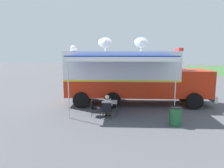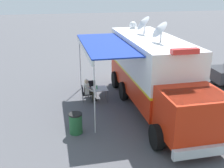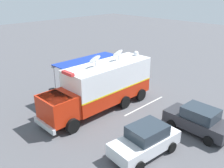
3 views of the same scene
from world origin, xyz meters
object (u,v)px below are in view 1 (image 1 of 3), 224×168
at_px(command_truck, 133,75).
at_px(folding_chair_at_table, 107,109).
at_px(car_far_corner, 108,78).
at_px(folding_table, 110,103).
at_px(folding_chair_beside_table, 94,107).
at_px(seated_responder, 107,106).
at_px(water_bottle, 110,100).
at_px(trash_bin, 175,116).
at_px(car_behind_truck, 151,80).

bearing_deg(command_truck, folding_chair_at_table, -23.65).
relative_size(folding_chair_at_table, car_far_corner, 0.21).
relative_size(folding_table, folding_chair_beside_table, 0.92).
distance_m(command_truck, seated_responder, 3.70).
xyz_separation_m(water_bottle, trash_bin, (1.42, 3.18, -0.38)).
height_order(folding_table, folding_chair_at_table, folding_chair_at_table).
xyz_separation_m(folding_chair_at_table, car_behind_truck, (-9.25, 3.46, 0.37)).
bearing_deg(folding_chair_beside_table, trash_bin, 72.99).
height_order(folding_chair_at_table, folding_chair_beside_table, same).
bearing_deg(command_truck, car_behind_truck, 161.29).
bearing_deg(seated_responder, trash_bin, 73.72).
bearing_deg(car_far_corner, trash_bin, 20.33).
distance_m(command_truck, car_far_corner, 7.31).
distance_m(trash_bin, car_behind_truck, 10.05).
bearing_deg(folding_chair_at_table, water_bottle, 167.63).
bearing_deg(folding_table, trash_bin, 63.82).
relative_size(trash_bin, car_behind_truck, 0.21).
bearing_deg(car_far_corner, folding_chair_at_table, 4.21).
distance_m(folding_chair_at_table, trash_bin, 3.42).
bearing_deg(water_bottle, seated_responder, -17.44).
xyz_separation_m(folding_table, seated_responder, (0.61, -0.11, -0.02)).
height_order(folding_table, water_bottle, water_bottle).
height_order(water_bottle, folding_chair_at_table, water_bottle).
bearing_deg(folding_chair_at_table, folding_table, 172.43).
bearing_deg(car_far_corner, seated_responder, 4.28).
distance_m(water_bottle, folding_chair_beside_table, 0.96).
distance_m(folding_table, trash_bin, 3.59).
height_order(folding_table, car_behind_truck, car_behind_truck).
bearing_deg(car_behind_truck, car_far_corner, -102.91).
relative_size(command_truck, trash_bin, 10.44).
distance_m(folding_table, folding_chair_at_table, 0.82).
distance_m(water_bottle, seated_responder, 0.50).
bearing_deg(car_behind_truck, trash_bin, -0.80).
bearing_deg(car_far_corner, water_bottle, 5.32).
bearing_deg(seated_responder, car_far_corner, -175.72).
height_order(car_behind_truck, car_far_corner, same).
xyz_separation_m(folding_chair_at_table, car_far_corner, (-10.22, -0.75, 0.37)).
height_order(seated_responder, car_far_corner, car_far_corner).
distance_m(command_truck, folding_chair_at_table, 3.91).
bearing_deg(seated_responder, folding_chair_beside_table, -110.25).
height_order(folding_table, seated_responder, seated_responder).
bearing_deg(car_behind_truck, folding_chair_at_table, -20.52).
distance_m(water_bottle, car_behind_truck, 9.24).
xyz_separation_m(command_truck, seated_responder, (3.14, -1.46, -1.30)).
relative_size(folding_chair_beside_table, seated_responder, 0.70).
distance_m(seated_responder, trash_bin, 3.47).
distance_m(folding_chair_beside_table, trash_bin, 4.25).
height_order(folding_chair_at_table, car_far_corner, car_far_corner).
distance_m(folding_chair_at_table, car_behind_truck, 9.89).
bearing_deg(folding_chair_at_table, car_far_corner, -175.79).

